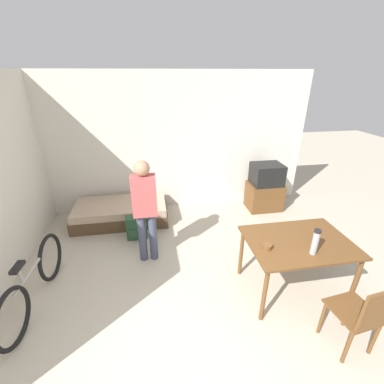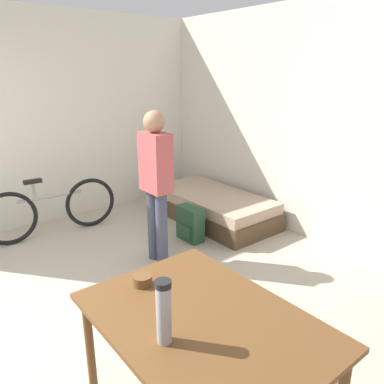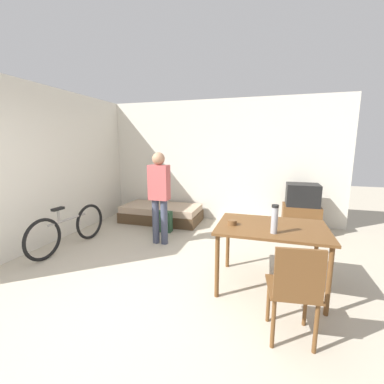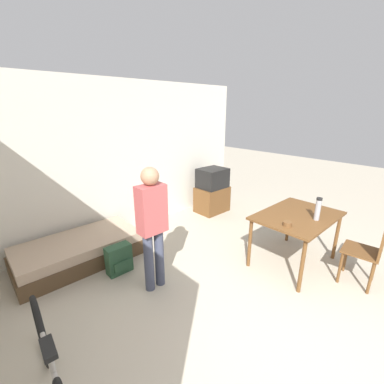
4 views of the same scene
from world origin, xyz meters
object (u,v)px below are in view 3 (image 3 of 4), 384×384
object	(u,v)px
dining_table	(271,233)
wooden_chair	(295,288)
backpack	(163,222)
daybed	(161,213)
thermos_flask	(275,218)
person_standing	(159,192)
tv	(301,210)
bicycle	(69,229)
mate_bowl	(232,222)

from	to	relation	value
dining_table	wooden_chair	bearing A→B (deg)	-77.56
dining_table	backpack	distance (m)	2.59
daybed	thermos_flask	xyz separation A→B (m)	(2.38, -2.42, 0.76)
wooden_chair	person_standing	bearing A→B (deg)	138.25
daybed	backpack	size ratio (longest dim) A/B	4.23
wooden_chair	daybed	bearing A→B (deg)	129.87
tv	wooden_chair	size ratio (longest dim) A/B	1.07
dining_table	thermos_flask	xyz separation A→B (m)	(0.02, -0.25, 0.26)
dining_table	wooden_chair	xyz separation A→B (m)	(0.20, -0.89, -0.17)
wooden_chair	backpack	bearing A→B (deg)	132.87
daybed	bicycle	bearing A→B (deg)	-114.51
backpack	bicycle	bearing A→B (deg)	-133.51
wooden_chair	backpack	size ratio (longest dim) A/B	2.21
thermos_flask	person_standing	bearing A→B (deg)	147.61
bicycle	person_standing	size ratio (longest dim) A/B	1.02
person_standing	backpack	world-z (taller)	person_standing
wooden_chair	person_standing	world-z (taller)	person_standing
daybed	backpack	world-z (taller)	backpack
dining_table	backpack	size ratio (longest dim) A/B	3.03
wooden_chair	mate_bowl	xyz separation A→B (m)	(-0.65, 0.81, 0.28)
wooden_chair	thermos_flask	size ratio (longest dim) A/B	2.91
tv	bicycle	xyz separation A→B (m)	(-3.79, -1.92, -0.14)
mate_bowl	backpack	distance (m)	2.34
daybed	mate_bowl	bearing A→B (deg)	-49.71
mate_bowl	backpack	xyz separation A→B (m)	(-1.59, 1.60, -0.60)
person_standing	mate_bowl	bearing A→B (deg)	-36.00
thermos_flask	bicycle	bearing A→B (deg)	170.56
tv	wooden_chair	bearing A→B (deg)	-96.97
daybed	thermos_flask	world-z (taller)	thermos_flask
person_standing	backpack	bearing A→B (deg)	108.57
thermos_flask	mate_bowl	size ratio (longest dim) A/B	2.86
daybed	tv	bearing A→B (deg)	0.69
daybed	wooden_chair	bearing A→B (deg)	-50.13
bicycle	person_standing	world-z (taller)	person_standing
daybed	wooden_chair	xyz separation A→B (m)	(2.55, -3.06, 0.34)
person_standing	daybed	bearing A→B (deg)	112.54
tv	dining_table	distance (m)	2.29
person_standing	backpack	xyz separation A→B (m)	(-0.20, 0.59, -0.72)
daybed	tv	world-z (taller)	tv
tv	mate_bowl	size ratio (longest dim) A/B	8.89
thermos_flask	daybed	bearing A→B (deg)	134.51
backpack	thermos_flask	bearing A→B (deg)	-40.68
daybed	thermos_flask	bearing A→B (deg)	-45.49
wooden_chair	mate_bowl	bearing A→B (deg)	128.67
bicycle	person_standing	bearing A→B (deg)	25.19
wooden_chair	tv	bearing A→B (deg)	83.03
bicycle	backpack	bearing A→B (deg)	46.49
dining_table	wooden_chair	world-z (taller)	wooden_chair
daybed	thermos_flask	distance (m)	3.48
daybed	person_standing	bearing A→B (deg)	-67.46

